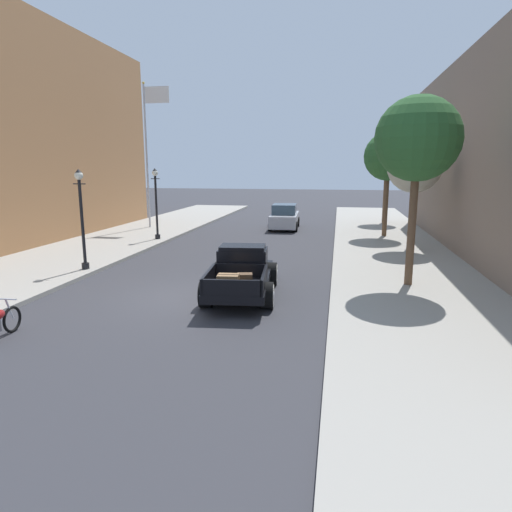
# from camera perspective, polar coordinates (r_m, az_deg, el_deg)

# --- Properties ---
(ground_plane) EXTENTS (140.00, 140.00, 0.00)m
(ground_plane) POSITION_cam_1_polar(r_m,az_deg,el_deg) (14.48, -8.79, -5.16)
(ground_plane) COLOR #333338
(sidewalk_right) EXTENTS (5.50, 64.00, 0.15)m
(sidewalk_right) POSITION_cam_1_polar(r_m,az_deg,el_deg) (13.93, 20.82, -6.13)
(sidewalk_right) COLOR #9E998E
(sidewalk_right) RESTS_ON ground
(hotrod_truck_black) EXTENTS (2.50, 5.05, 1.58)m
(hotrod_truck_black) POSITION_cam_1_polar(r_m,az_deg,el_deg) (14.56, -1.73, -1.87)
(hotrod_truck_black) COLOR black
(hotrod_truck_black) RESTS_ON ground
(car_background_silver) EXTENTS (2.01, 4.37, 1.65)m
(car_background_silver) POSITION_cam_1_polar(r_m,az_deg,el_deg) (29.93, 3.65, 4.94)
(car_background_silver) COLOR #B7B7BC
(car_background_silver) RESTS_ON ground
(street_lamp_near) EXTENTS (0.50, 0.32, 3.85)m
(street_lamp_near) POSITION_cam_1_polar(r_m,az_deg,el_deg) (18.40, -21.37, 5.27)
(street_lamp_near) COLOR black
(street_lamp_near) RESTS_ON sidewalk_left
(street_lamp_far) EXTENTS (0.50, 0.32, 3.85)m
(street_lamp_far) POSITION_cam_1_polar(r_m,az_deg,el_deg) (25.17, -12.63, 7.19)
(street_lamp_far) COLOR black
(street_lamp_far) RESTS_ON sidewalk_left
(flagpole) EXTENTS (1.74, 0.16, 9.16)m
(flagpole) POSITION_cam_1_polar(r_m,az_deg,el_deg) (30.31, -13.45, 14.22)
(flagpole) COLOR #B2B2B7
(flagpole) RESTS_ON sidewalk_left
(street_tree_nearest) EXTENTS (2.73, 2.73, 6.17)m
(street_tree_nearest) POSITION_cam_1_polar(r_m,az_deg,el_deg) (15.62, 19.93, 13.76)
(street_tree_nearest) COLOR brown
(street_tree_nearest) RESTS_ON sidewalk_right
(street_tree_second) EXTENTS (2.56, 2.56, 5.27)m
(street_tree_second) POSITION_cam_1_polar(r_m,az_deg,el_deg) (22.66, 19.58, 10.76)
(street_tree_second) COLOR brown
(street_tree_second) RESTS_ON sidewalk_right
(street_tree_third) EXTENTS (2.70, 2.70, 5.85)m
(street_tree_third) POSITION_cam_1_polar(r_m,az_deg,el_deg) (26.62, 16.53, 12.02)
(street_tree_third) COLOR brown
(street_tree_third) RESTS_ON sidewalk_right
(street_tree_farthest) EXTENTS (2.49, 2.49, 5.51)m
(street_tree_farthest) POSITION_cam_1_polar(r_m,az_deg,el_deg) (33.02, 16.35, 11.40)
(street_tree_farthest) COLOR brown
(street_tree_farthest) RESTS_ON sidewalk_right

